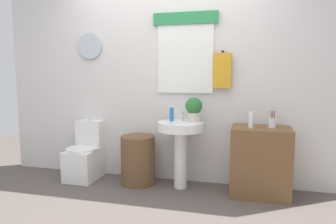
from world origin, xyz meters
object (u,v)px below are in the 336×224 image
(potted_plant, at_px, (194,108))
(toilet, at_px, (86,156))
(soap_bottle, at_px, (172,114))
(lotion_bottle, at_px, (251,120))
(toothbrush_cup, at_px, (272,123))
(wooden_cabinet, at_px, (260,162))
(laundry_hamper, at_px, (138,160))
(pedestal_sink, at_px, (181,138))

(potted_plant, bearing_deg, toilet, -178.98)
(soap_bottle, bearing_deg, lotion_bottle, -5.70)
(potted_plant, relative_size, toothbrush_cup, 1.53)
(wooden_cabinet, bearing_deg, laundry_hamper, 180.00)
(toothbrush_cup, bearing_deg, pedestal_sink, -178.85)
(pedestal_sink, distance_m, soap_bottle, 0.30)
(pedestal_sink, relative_size, wooden_cabinet, 1.03)
(soap_bottle, distance_m, potted_plant, 0.27)
(laundry_hamper, height_order, potted_plant, potted_plant)
(laundry_hamper, bearing_deg, soap_bottle, 7.00)
(wooden_cabinet, distance_m, soap_bottle, 1.12)
(laundry_hamper, relative_size, soap_bottle, 3.64)
(laundry_hamper, height_order, pedestal_sink, pedestal_sink)
(wooden_cabinet, relative_size, toothbrush_cup, 4.06)
(wooden_cabinet, distance_m, lotion_bottle, 0.48)
(laundry_hamper, distance_m, pedestal_sink, 0.61)
(wooden_cabinet, height_order, potted_plant, potted_plant)
(pedestal_sink, bearing_deg, soap_bottle, 157.38)
(wooden_cabinet, height_order, lotion_bottle, lotion_bottle)
(soap_bottle, relative_size, lotion_bottle, 0.94)
(toilet, xyz_separation_m, pedestal_sink, (1.25, -0.04, 0.31))
(wooden_cabinet, distance_m, potted_plant, 0.94)
(wooden_cabinet, height_order, toothbrush_cup, toothbrush_cup)
(pedestal_sink, bearing_deg, potted_plant, 23.20)
(wooden_cabinet, xyz_separation_m, toothbrush_cup, (0.11, 0.02, 0.43))
(laundry_hamper, xyz_separation_m, lotion_bottle, (1.31, -0.04, 0.55))
(toilet, xyz_separation_m, soap_bottle, (1.13, 0.01, 0.58))
(toilet, relative_size, soap_bottle, 4.61)
(laundry_hamper, height_order, toothbrush_cup, toothbrush_cup)
(toilet, height_order, laundry_hamper, toilet)
(toilet, bearing_deg, wooden_cabinet, -0.94)
(soap_bottle, xyz_separation_m, lotion_bottle, (0.90, -0.09, -0.02))
(lotion_bottle, bearing_deg, wooden_cabinet, 19.98)
(toilet, relative_size, toothbrush_cup, 4.02)
(wooden_cabinet, bearing_deg, lotion_bottle, -160.02)
(laundry_hamper, distance_m, potted_plant, 0.93)
(wooden_cabinet, xyz_separation_m, lotion_bottle, (-0.11, -0.04, 0.46))
(potted_plant, relative_size, lotion_bottle, 1.64)
(toothbrush_cup, bearing_deg, lotion_bottle, -164.71)
(wooden_cabinet, xyz_separation_m, soap_bottle, (-1.01, 0.05, 0.48))
(toilet, height_order, toothbrush_cup, toothbrush_cup)
(wooden_cabinet, relative_size, soap_bottle, 4.67)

